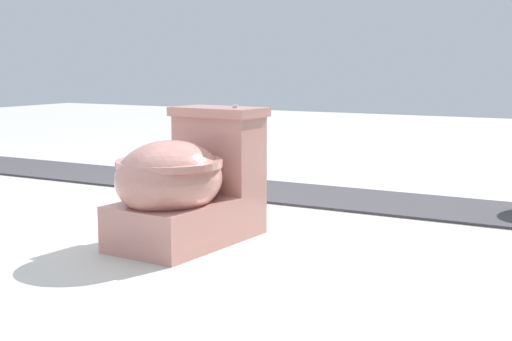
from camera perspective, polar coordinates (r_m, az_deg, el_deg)
ground_plane at (r=2.85m, az=-9.90°, el=-5.30°), size 14.00×14.00×0.00m
gravel_strip at (r=3.58m, az=8.03°, el=-2.32°), size 0.56×8.00×0.01m
toilet at (r=2.71m, az=-5.61°, el=-1.21°), size 0.66×0.42×0.52m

